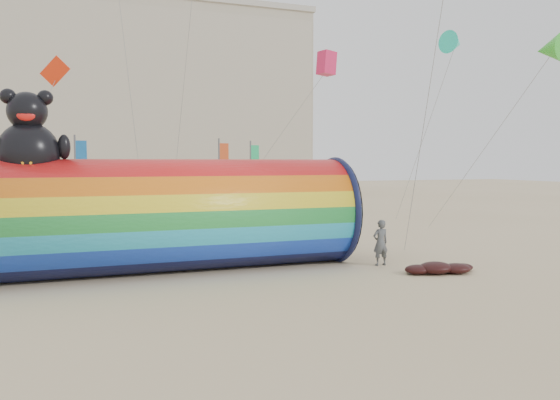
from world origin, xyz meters
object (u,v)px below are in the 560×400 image
object	(u,v)px
hotel_building	(19,99)
windsock_assembly	(164,213)
kite_handler	(381,243)
fabric_bundle	(440,268)

from	to	relation	value
hotel_building	windsock_assembly	size ratio (longest dim) A/B	4.53
hotel_building	kite_handler	bearing A→B (deg)	-70.76
kite_handler	fabric_bundle	xyz separation A→B (m)	(1.18, -1.91, -0.67)
kite_handler	fabric_bundle	bearing A→B (deg)	119.12
fabric_bundle	windsock_assembly	bearing A→B (deg)	157.53
hotel_building	windsock_assembly	distance (m)	45.55
windsock_assembly	kite_handler	xyz separation A→B (m)	(7.55, -1.70, -1.20)
windsock_assembly	kite_handler	distance (m)	7.83
hotel_building	kite_handler	distance (m)	49.32
hotel_building	fabric_bundle	bearing A→B (deg)	-70.21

